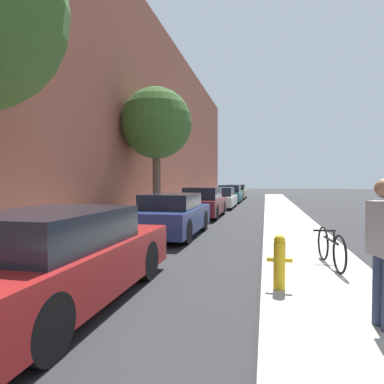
{
  "coord_description": "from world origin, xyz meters",
  "views": [
    {
      "loc": [
        1.96,
        1.45,
        1.77
      ],
      "look_at": [
        -0.23,
        11.21,
        1.42
      ],
      "focal_mm": 30.76,
      "sensor_mm": 36.0,
      "label": 1
    }
  ],
  "objects_px": {
    "parked_car_maroon": "(203,203)",
    "bicycle": "(331,248)",
    "street_tree_far": "(156,124)",
    "parked_car_teal": "(230,194)",
    "pedestrian": "(384,243)",
    "parked_car_red": "(57,259)",
    "parked_car_white": "(220,198)",
    "parked_car_navy": "(172,215)",
    "fire_hydrant": "(279,261)",
    "parked_car_champagne": "(236,192)"
  },
  "relations": [
    {
      "from": "parked_car_teal",
      "to": "fire_hydrant",
      "type": "bearing_deg",
      "value": -81.96
    },
    {
      "from": "parked_car_maroon",
      "to": "parked_car_white",
      "type": "xyz_separation_m",
      "value": [
        0.07,
        5.5,
        -0.06
      ]
    },
    {
      "from": "parked_car_white",
      "to": "parked_car_teal",
      "type": "distance_m",
      "value": 5.44
    },
    {
      "from": "parked_car_red",
      "to": "parked_car_teal",
      "type": "relative_size",
      "value": 1.05
    },
    {
      "from": "parked_car_red",
      "to": "parked_car_navy",
      "type": "xyz_separation_m",
      "value": [
        -0.03,
        5.98,
        0.0
      ]
    },
    {
      "from": "bicycle",
      "to": "pedestrian",
      "type": "bearing_deg",
      "value": -95.15
    },
    {
      "from": "parked_car_red",
      "to": "parked_car_champagne",
      "type": "relative_size",
      "value": 0.97
    },
    {
      "from": "pedestrian",
      "to": "parked_car_white",
      "type": "bearing_deg",
      "value": -2.33
    },
    {
      "from": "street_tree_far",
      "to": "parked_car_teal",
      "type": "bearing_deg",
      "value": 82.35
    },
    {
      "from": "bicycle",
      "to": "street_tree_far",
      "type": "bearing_deg",
      "value": 124.31
    },
    {
      "from": "parked_car_white",
      "to": "parked_car_champagne",
      "type": "bearing_deg",
      "value": 89.64
    },
    {
      "from": "pedestrian",
      "to": "bicycle",
      "type": "height_order",
      "value": "pedestrian"
    },
    {
      "from": "parked_car_red",
      "to": "bicycle",
      "type": "height_order",
      "value": "parked_car_red"
    },
    {
      "from": "parked_car_navy",
      "to": "parked_car_white",
      "type": "distance_m",
      "value": 11.02
    },
    {
      "from": "parked_car_white",
      "to": "street_tree_far",
      "type": "height_order",
      "value": "street_tree_far"
    },
    {
      "from": "street_tree_far",
      "to": "pedestrian",
      "type": "height_order",
      "value": "street_tree_far"
    },
    {
      "from": "parked_car_teal",
      "to": "street_tree_far",
      "type": "distance_m",
      "value": 13.68
    },
    {
      "from": "parked_car_maroon",
      "to": "parked_car_white",
      "type": "bearing_deg",
      "value": 89.32
    },
    {
      "from": "fire_hydrant",
      "to": "parked_car_red",
      "type": "bearing_deg",
      "value": -161.21
    },
    {
      "from": "parked_car_maroon",
      "to": "bicycle",
      "type": "distance_m",
      "value": 9.81
    },
    {
      "from": "parked_car_teal",
      "to": "parked_car_white",
      "type": "bearing_deg",
      "value": -90.66
    },
    {
      "from": "parked_car_navy",
      "to": "pedestrian",
      "type": "height_order",
      "value": "pedestrian"
    },
    {
      "from": "parked_car_champagne",
      "to": "pedestrian",
      "type": "relative_size",
      "value": 2.73
    },
    {
      "from": "street_tree_far",
      "to": "pedestrian",
      "type": "distance_m",
      "value": 11.51
    },
    {
      "from": "parked_car_red",
      "to": "bicycle",
      "type": "xyz_separation_m",
      "value": [
        4.09,
        2.63,
        -0.18
      ]
    },
    {
      "from": "pedestrian",
      "to": "parked_car_red",
      "type": "bearing_deg",
      "value": 72.96
    },
    {
      "from": "pedestrian",
      "to": "fire_hydrant",
      "type": "bearing_deg",
      "value": 27.85
    },
    {
      "from": "parked_car_teal",
      "to": "pedestrian",
      "type": "xyz_separation_m",
      "value": [
        4.1,
        -22.51,
        0.42
      ]
    },
    {
      "from": "street_tree_far",
      "to": "parked_car_navy",
      "type": "bearing_deg",
      "value": -63.5
    },
    {
      "from": "parked_car_navy",
      "to": "fire_hydrant",
      "type": "distance_m",
      "value": 5.84
    },
    {
      "from": "parked_car_maroon",
      "to": "fire_hydrant",
      "type": "height_order",
      "value": "parked_car_maroon"
    },
    {
      "from": "parked_car_red",
      "to": "parked_car_white",
      "type": "relative_size",
      "value": 1.08
    },
    {
      "from": "parked_car_teal",
      "to": "parked_car_navy",
      "type": "bearing_deg",
      "value": -90.31
    },
    {
      "from": "parked_car_red",
      "to": "bicycle",
      "type": "bearing_deg",
      "value": 32.73
    },
    {
      "from": "fire_hydrant",
      "to": "street_tree_far",
      "type": "bearing_deg",
      "value": 119.98
    },
    {
      "from": "parked_car_navy",
      "to": "bicycle",
      "type": "relative_size",
      "value": 2.42
    },
    {
      "from": "parked_car_navy",
      "to": "parked_car_white",
      "type": "relative_size",
      "value": 1.0
    },
    {
      "from": "parked_car_red",
      "to": "fire_hydrant",
      "type": "xyz_separation_m",
      "value": [
        3.08,
        1.05,
        -0.11
      ]
    },
    {
      "from": "parked_car_red",
      "to": "parked_car_champagne",
      "type": "xyz_separation_m",
      "value": [
        0.06,
        28.03,
        0.01
      ]
    },
    {
      "from": "parked_car_red",
      "to": "parked_car_white",
      "type": "distance_m",
      "value": 17.0
    },
    {
      "from": "fire_hydrant",
      "to": "pedestrian",
      "type": "height_order",
      "value": "pedestrian"
    },
    {
      "from": "parked_car_red",
      "to": "pedestrian",
      "type": "height_order",
      "value": "pedestrian"
    },
    {
      "from": "parked_car_teal",
      "to": "street_tree_far",
      "type": "bearing_deg",
      "value": -97.65
    },
    {
      "from": "parked_car_red",
      "to": "parked_car_maroon",
      "type": "distance_m",
      "value": 11.5
    },
    {
      "from": "parked_car_maroon",
      "to": "parked_car_red",
      "type": "bearing_deg",
      "value": -89.63
    },
    {
      "from": "parked_car_navy",
      "to": "pedestrian",
      "type": "xyz_separation_m",
      "value": [
        4.19,
        -6.06,
        0.42
      ]
    },
    {
      "from": "parked_car_red",
      "to": "street_tree_far",
      "type": "height_order",
      "value": "street_tree_far"
    },
    {
      "from": "parked_car_white",
      "to": "pedestrian",
      "type": "bearing_deg",
      "value": -76.3
    },
    {
      "from": "parked_car_maroon",
      "to": "fire_hydrant",
      "type": "distance_m",
      "value": 10.92
    },
    {
      "from": "fire_hydrant",
      "to": "bicycle",
      "type": "height_order",
      "value": "fire_hydrant"
    }
  ]
}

